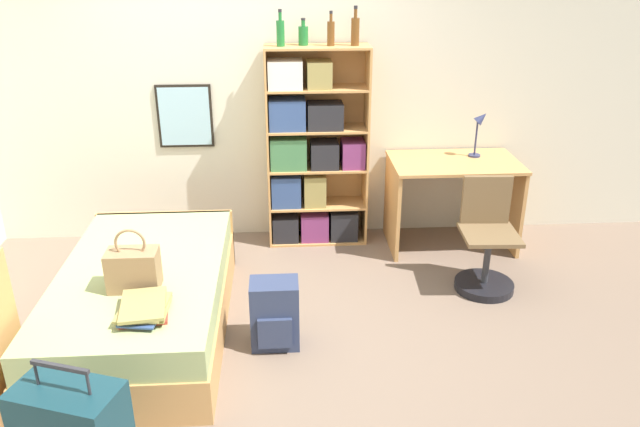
{
  "coord_description": "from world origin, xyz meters",
  "views": [
    {
      "loc": [
        0.34,
        -3.64,
        2.4
      ],
      "look_at": [
        0.58,
        0.19,
        0.75
      ],
      "focal_mm": 35.0,
      "sensor_mm": 36.0,
      "label": 1
    }
  ],
  "objects_px": {
    "handbag": "(133,269)",
    "backpack": "(275,314)",
    "book_stack_on_bed": "(144,309)",
    "bottle_brown": "(303,35)",
    "bottle_green": "(280,32)",
    "desk_lamp": "(480,126)",
    "bottle_blue": "(355,30)",
    "bed": "(145,299)",
    "desk": "(453,189)",
    "bookcase": "(310,156)",
    "bottle_clear": "(331,32)",
    "desk_chair": "(486,254)"
  },
  "relations": [
    {
      "from": "book_stack_on_bed",
      "to": "bottle_blue",
      "type": "xyz_separation_m",
      "value": [
        1.39,
        1.9,
        1.28
      ]
    },
    {
      "from": "bottle_brown",
      "to": "bed",
      "type": "bearing_deg",
      "value": -129.59
    },
    {
      "from": "desk",
      "to": "desk_lamp",
      "type": "height_order",
      "value": "desk_lamp"
    },
    {
      "from": "bottle_green",
      "to": "desk_lamp",
      "type": "relative_size",
      "value": 0.7
    },
    {
      "from": "book_stack_on_bed",
      "to": "bottle_brown",
      "type": "height_order",
      "value": "bottle_brown"
    },
    {
      "from": "bottle_brown",
      "to": "bottle_clear",
      "type": "height_order",
      "value": "bottle_clear"
    },
    {
      "from": "bottle_green",
      "to": "desk_chair",
      "type": "xyz_separation_m",
      "value": [
        1.5,
        -0.89,
        -1.51
      ]
    },
    {
      "from": "bottle_green",
      "to": "bottle_clear",
      "type": "bearing_deg",
      "value": 0.69
    },
    {
      "from": "bottle_brown",
      "to": "bottle_blue",
      "type": "bearing_deg",
      "value": -5.74
    },
    {
      "from": "handbag",
      "to": "desk",
      "type": "xyz_separation_m",
      "value": [
        2.34,
        1.44,
        -0.09
      ]
    },
    {
      "from": "bookcase",
      "to": "bottle_blue",
      "type": "xyz_separation_m",
      "value": [
        0.35,
        -0.01,
        1.02
      ]
    },
    {
      "from": "backpack",
      "to": "bottle_brown",
      "type": "bearing_deg",
      "value": 80.73
    },
    {
      "from": "bookcase",
      "to": "bed",
      "type": "bearing_deg",
      "value": -131.34
    },
    {
      "from": "handbag",
      "to": "backpack",
      "type": "bearing_deg",
      "value": 2.53
    },
    {
      "from": "desk",
      "to": "bookcase",
      "type": "bearing_deg",
      "value": 171.74
    },
    {
      "from": "book_stack_on_bed",
      "to": "bookcase",
      "type": "bearing_deg",
      "value": 61.56
    },
    {
      "from": "bottle_brown",
      "to": "bookcase",
      "type": "bearing_deg",
      "value": -27.98
    },
    {
      "from": "backpack",
      "to": "bookcase",
      "type": "bearing_deg",
      "value": 78.85
    },
    {
      "from": "bottle_brown",
      "to": "bottle_blue",
      "type": "distance_m",
      "value": 0.41
    },
    {
      "from": "bottle_green",
      "to": "backpack",
      "type": "relative_size",
      "value": 0.6
    },
    {
      "from": "bottle_green",
      "to": "bottle_clear",
      "type": "distance_m",
      "value": 0.39
    },
    {
      "from": "bottle_brown",
      "to": "desk",
      "type": "relative_size",
      "value": 0.2
    },
    {
      "from": "handbag",
      "to": "book_stack_on_bed",
      "type": "distance_m",
      "value": 0.34
    },
    {
      "from": "bed",
      "to": "bottle_clear",
      "type": "height_order",
      "value": "bottle_clear"
    },
    {
      "from": "handbag",
      "to": "bottle_brown",
      "type": "xyz_separation_m",
      "value": [
        1.1,
        1.63,
        1.15
      ]
    },
    {
      "from": "bottle_green",
      "to": "handbag",
      "type": "bearing_deg",
      "value": -120.24
    },
    {
      "from": "bottle_green",
      "to": "backpack",
      "type": "height_order",
      "value": "bottle_green"
    },
    {
      "from": "handbag",
      "to": "book_stack_on_bed",
      "type": "relative_size",
      "value": 1.03
    },
    {
      "from": "book_stack_on_bed",
      "to": "bookcase",
      "type": "height_order",
      "value": "bookcase"
    },
    {
      "from": "bookcase",
      "to": "desk_chair",
      "type": "xyz_separation_m",
      "value": [
        1.27,
        -0.91,
        -0.5
      ]
    },
    {
      "from": "book_stack_on_bed",
      "to": "bookcase",
      "type": "distance_m",
      "value": 2.2
    },
    {
      "from": "book_stack_on_bed",
      "to": "bottle_green",
      "type": "bearing_deg",
      "value": 66.84
    },
    {
      "from": "desk_chair",
      "to": "backpack",
      "type": "distance_m",
      "value": 1.71
    },
    {
      "from": "bed",
      "to": "handbag",
      "type": "xyz_separation_m",
      "value": [
        0.02,
        -0.27,
        0.37
      ]
    },
    {
      "from": "bed",
      "to": "handbag",
      "type": "distance_m",
      "value": 0.46
    },
    {
      "from": "bottle_green",
      "to": "book_stack_on_bed",
      "type": "bearing_deg",
      "value": -113.16
    },
    {
      "from": "bottle_green",
      "to": "desk_lamp",
      "type": "bearing_deg",
      "value": -1.4
    },
    {
      "from": "handbag",
      "to": "bottle_clear",
      "type": "bearing_deg",
      "value": 50.41
    },
    {
      "from": "bottle_green",
      "to": "desk",
      "type": "bearing_deg",
      "value": -6.13
    },
    {
      "from": "book_stack_on_bed",
      "to": "handbag",
      "type": "bearing_deg",
      "value": 110.12
    },
    {
      "from": "desk",
      "to": "backpack",
      "type": "xyz_separation_m",
      "value": [
        -1.5,
        -1.4,
        -0.29
      ]
    },
    {
      "from": "book_stack_on_bed",
      "to": "desk_lamp",
      "type": "height_order",
      "value": "desk_lamp"
    },
    {
      "from": "bed",
      "to": "desk_lamp",
      "type": "bearing_deg",
      "value": 26.32
    },
    {
      "from": "handbag",
      "to": "bottle_blue",
      "type": "bearing_deg",
      "value": 46.61
    },
    {
      "from": "bottle_green",
      "to": "bottle_blue",
      "type": "distance_m",
      "value": 0.58
    },
    {
      "from": "book_stack_on_bed",
      "to": "desk_chair",
      "type": "xyz_separation_m",
      "value": [
        2.31,
        1.0,
        -0.24
      ]
    },
    {
      "from": "desk",
      "to": "desk_lamp",
      "type": "bearing_deg",
      "value": 27.44
    },
    {
      "from": "handbag",
      "to": "desk",
      "type": "height_order",
      "value": "handbag"
    },
    {
      "from": "desk",
      "to": "book_stack_on_bed",
      "type": "bearing_deg",
      "value": -141.94
    },
    {
      "from": "book_stack_on_bed",
      "to": "bottle_clear",
      "type": "relative_size",
      "value": 1.46
    }
  ]
}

